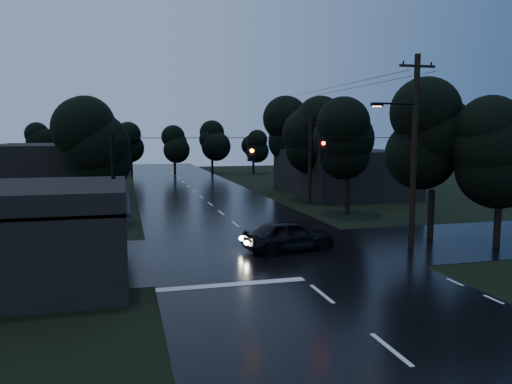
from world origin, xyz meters
name	(u,v)px	position (x,y,z in m)	size (l,w,h in m)	color
ground	(391,350)	(0.00, 0.00, 0.00)	(160.00, 160.00, 0.00)	black
main_road	(210,204)	(0.00, 30.00, 0.00)	(12.00, 120.00, 0.02)	black
cross_street	(269,252)	(0.00, 12.00, 0.00)	(60.00, 9.00, 0.02)	black
building_far_right	(342,172)	(14.00, 34.00, 2.20)	(10.00, 14.00, 4.40)	black
building_far_left	(50,170)	(-14.00, 40.00, 2.50)	(10.00, 16.00, 5.00)	black
utility_pole_main	(413,148)	(7.41, 11.00, 5.26)	(3.50, 0.30, 10.00)	black
utility_pole_far	(310,159)	(8.30, 28.00, 3.88)	(2.00, 0.30, 7.50)	black
anchor_pole_left	(114,201)	(-7.50, 11.00, 3.00)	(0.18, 0.18, 6.00)	black
span_signals	(287,149)	(0.56, 10.99, 5.24)	(15.00, 0.37, 1.12)	black
tree_corner_near	(434,134)	(10.00, 13.00, 5.99)	(4.48, 4.48, 9.44)	black
tree_corner_far	(502,148)	(12.00, 10.00, 5.24)	(3.92, 3.92, 8.26)	black
tree_left_a	(92,145)	(-9.00, 22.00, 5.24)	(3.92, 3.92, 8.26)	black
tree_left_b	(90,139)	(-9.60, 30.00, 5.62)	(4.20, 4.20, 8.85)	black
tree_left_c	(90,134)	(-10.20, 40.00, 5.99)	(4.48, 4.48, 9.44)	black
tree_right_a	(349,139)	(9.00, 22.00, 5.62)	(4.20, 4.20, 8.85)	black
tree_right_b	(316,134)	(9.60, 30.00, 5.99)	(4.48, 4.48, 9.44)	black
tree_right_c	(287,130)	(10.20, 40.00, 6.37)	(4.76, 4.76, 10.03)	black
car	(289,235)	(1.07, 12.08, 0.81)	(1.91, 4.75, 1.62)	black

